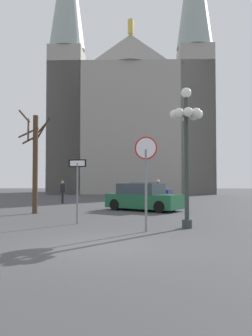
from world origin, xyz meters
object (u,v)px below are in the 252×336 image
object	(u,v)px
stop_sign	(146,165)
street_lamp	(186,131)
one_way_arrow_sign	(77,181)
pedestrian_standing	(158,190)
parked_car_far_green	(143,198)
bare_tree	(35,159)
parked_car_near_navy	(146,192)
pedestrian_walking	(63,190)
cathedral	(131,113)

from	to	relation	value
stop_sign	street_lamp	bearing A→B (deg)	30.88
one_way_arrow_sign	pedestrian_standing	size ratio (longest dim) A/B	1.44
one_way_arrow_sign	parked_car_far_green	size ratio (longest dim) A/B	0.56
one_way_arrow_sign	pedestrian_standing	world-z (taller)	one_way_arrow_sign
bare_tree	parked_car_near_navy	world-z (taller)	bare_tree
bare_tree	pedestrian_standing	distance (m)	8.63
street_lamp	parked_car_far_green	size ratio (longest dim) A/B	1.13
bare_tree	parked_car_near_navy	bearing A→B (deg)	62.54
bare_tree	parked_car_near_navy	size ratio (longest dim) A/B	1.23
stop_sign	bare_tree	world-z (taller)	bare_tree
parked_car_near_navy	pedestrian_walking	xyz separation A→B (m)	(-6.28, -4.09, 0.30)
stop_sign	parked_car_far_green	size ratio (longest dim) A/B	0.71
parked_car_far_green	pedestrian_walking	size ratio (longest dim) A/B	2.73
stop_sign	street_lamp	xyz separation A→B (m)	(1.48, 0.89, 1.27)
stop_sign	pedestrian_walking	bearing A→B (deg)	113.54
parked_car_near_navy	parked_car_far_green	xyz separation A→B (m)	(-0.42, -9.72, 0.01)
bare_tree	pedestrian_standing	bearing A→B (deg)	38.02
parked_car_near_navy	parked_car_far_green	size ratio (longest dim) A/B	0.97
one_way_arrow_sign	cathedral	bearing A→B (deg)	87.27
street_lamp	pedestrian_walking	distance (m)	14.70
bare_tree	parked_car_near_navy	distance (m)	13.27
cathedral	parked_car_near_navy	distance (m)	18.49
one_way_arrow_sign	pedestrian_standing	distance (m)	9.91
cathedral	pedestrian_walking	world-z (taller)	cathedral
street_lamp	bare_tree	size ratio (longest dim) A/B	0.94
stop_sign	pedestrian_standing	bearing A→B (deg)	84.48
bare_tree	one_way_arrow_sign	bearing A→B (deg)	-53.44
pedestrian_walking	pedestrian_standing	world-z (taller)	pedestrian_standing
parked_car_near_navy	pedestrian_standing	distance (m)	6.46
one_way_arrow_sign	street_lamp	distance (m)	4.63
parked_car_near_navy	pedestrian_standing	bearing A→B (deg)	-84.49
stop_sign	parked_car_near_navy	world-z (taller)	stop_sign
cathedral	pedestrian_walking	distance (m)	22.33
cathedral	parked_car_far_green	distance (m)	27.12
parked_car_far_green	street_lamp	bearing A→B (deg)	-78.03
pedestrian_walking	one_way_arrow_sign	bearing A→B (deg)	-74.53
cathedral	stop_sign	distance (m)	34.05
cathedral	parked_car_near_navy	bearing A→B (deg)	-84.01
street_lamp	bare_tree	bearing A→B (deg)	144.88
stop_sign	parked_car_far_green	bearing A→B (deg)	89.81
parked_car_near_navy	pedestrian_walking	distance (m)	7.50
street_lamp	pedestrian_walking	size ratio (longest dim) A/B	3.07
stop_sign	parked_car_near_navy	xyz separation A→B (m)	(0.45, 17.48, -1.52)
one_way_arrow_sign	street_lamp	size ratio (longest dim) A/B	0.50
cathedral	one_way_arrow_sign	bearing A→B (deg)	-92.73
pedestrian_walking	parked_car_near_navy	bearing A→B (deg)	33.06
stop_sign	one_way_arrow_sign	distance (m)	3.31
parked_car_far_green	pedestrian_standing	size ratio (longest dim) A/B	2.56
street_lamp	pedestrian_standing	world-z (taller)	street_lamp
cathedral	parked_car_near_navy	xyz separation A→B (m)	(1.62, -15.48, -9.98)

